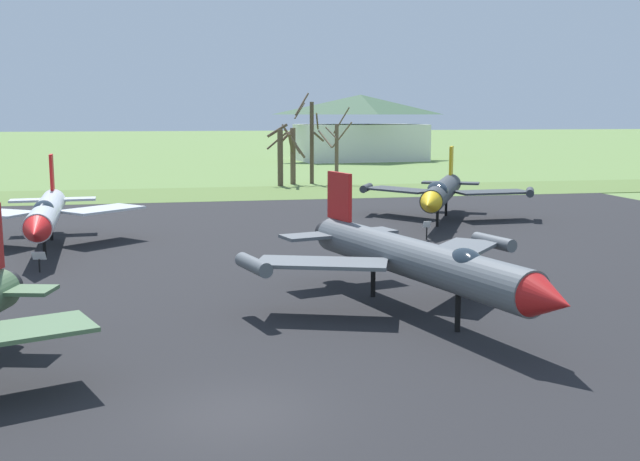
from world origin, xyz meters
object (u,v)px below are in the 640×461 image
at_px(jet_fighter_rear_right, 46,212).
at_px(visitor_building, 360,128).
at_px(info_placard_rear_right, 39,260).
at_px(jet_fighter_front_left, 414,258).
at_px(info_placard_rear_center, 427,229).
at_px(jet_fighter_rear_center, 442,192).

relative_size(jet_fighter_rear_right, visitor_building, 0.70).
distance_m(jet_fighter_rear_right, visitor_building, 79.34).
relative_size(jet_fighter_rear_right, info_placard_rear_right, 14.33).
bearing_deg(jet_fighter_rear_right, info_placard_rear_right, -85.13).
distance_m(jet_fighter_front_left, info_placard_rear_center, 16.20).
distance_m(info_placard_rear_right, visitor_building, 84.73).
relative_size(jet_fighter_front_left, visitor_building, 0.69).
xyz_separation_m(jet_fighter_rear_center, info_placard_rear_center, (-3.33, -6.66, -1.36)).
distance_m(info_placard_rear_center, info_placard_rear_right, 20.55).
height_order(jet_fighter_front_left, jet_fighter_rear_center, jet_fighter_rear_center).
relative_size(jet_fighter_front_left, info_placard_rear_right, 14.15).
height_order(jet_fighter_rear_center, jet_fighter_rear_right, jet_fighter_rear_center).
bearing_deg(jet_fighter_rear_right, visitor_building, 63.79).
bearing_deg(info_placard_rear_center, jet_fighter_rear_right, 176.98).
relative_size(info_placard_rear_center, info_placard_rear_right, 1.12).
xyz_separation_m(jet_fighter_rear_center, visitor_building, (11.25, 65.54, 2.82)).
bearing_deg(jet_fighter_front_left, info_placard_rear_center, 69.09).
distance_m(jet_fighter_rear_right, info_placard_rear_right, 6.31).
xyz_separation_m(jet_fighter_rear_center, jet_fighter_rear_right, (-23.77, -5.59, -0.06)).
height_order(info_placard_rear_center, info_placard_rear_right, info_placard_rear_center).
height_order(info_placard_rear_center, visitor_building, visitor_building).
bearing_deg(info_placard_rear_center, visitor_building, 78.58).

